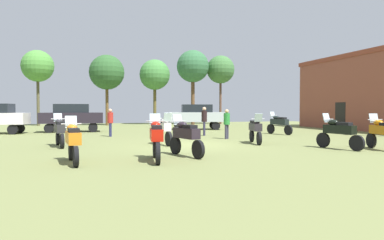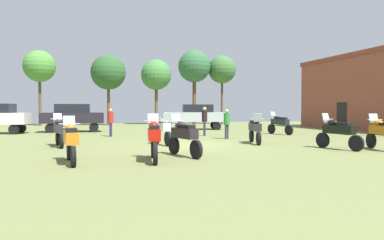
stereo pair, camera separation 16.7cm
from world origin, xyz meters
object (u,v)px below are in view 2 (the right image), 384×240
(tree_7, at_px, (39,67))
(tree_1, at_px, (108,73))
(motorcycle_3, at_px, (280,123))
(tree_2, at_px, (194,67))
(motorcycle_2, at_px, (382,132))
(motorcycle_5, at_px, (255,129))
(tree_6, at_px, (222,70))
(person_3, at_px, (227,122))
(motorcycle_12, at_px, (154,138))
(person_1, at_px, (111,120))
(person_2, at_px, (205,119))
(car_2, at_px, (197,115))
(tree_4, at_px, (156,75))
(car_3, at_px, (73,116))
(motorcycle_7, at_px, (338,132))
(motorcycle_4, at_px, (184,136))
(motorcycle_11, at_px, (59,130))
(motorcycle_8, at_px, (162,129))
(motorcycle_10, at_px, (71,140))

(tree_7, bearing_deg, tree_1, -6.67)
(motorcycle_3, relative_size, tree_2, 0.28)
(motorcycle_2, xyz_separation_m, motorcycle_5, (-3.73, 3.85, -0.01))
(tree_6, bearing_deg, person_3, -109.93)
(motorcycle_5, bearing_deg, motorcycle_12, 50.32)
(tree_7, bearing_deg, motorcycle_2, -58.04)
(motorcycle_3, relative_size, person_1, 1.32)
(motorcycle_12, xyz_separation_m, person_2, (4.84, 9.70, 0.30))
(car_2, bearing_deg, motorcycle_3, -139.82)
(motorcycle_2, distance_m, person_3, 7.80)
(person_1, height_order, tree_6, tree_6)
(person_3, height_order, tree_6, tree_6)
(tree_4, bearing_deg, tree_1, -170.43)
(tree_1, distance_m, tree_4, 5.06)
(car_3, xyz_separation_m, tree_6, (14.96, 9.33, 4.70))
(motorcycle_2, bearing_deg, tree_1, 123.88)
(motorcycle_5, height_order, motorcycle_7, motorcycle_7)
(motorcycle_3, height_order, motorcycle_7, same)
(car_2, bearing_deg, person_2, 178.50)
(motorcycle_3, height_order, person_3, person_3)
(motorcycle_2, xyz_separation_m, person_3, (-4.07, 6.66, 0.23))
(motorcycle_7, bearing_deg, person_1, 118.04)
(motorcycle_4, distance_m, tree_4, 26.01)
(person_3, height_order, tree_4, tree_4)
(motorcycle_3, bearing_deg, motorcycle_5, -143.36)
(tree_1, bearing_deg, motorcycle_11, -98.71)
(person_2, bearing_deg, motorcycle_8, 162.18)
(tree_4, bearing_deg, motorcycle_11, -111.14)
(motorcycle_8, relative_size, motorcycle_10, 0.98)
(car_3, relative_size, tree_4, 0.63)
(motorcycle_8, distance_m, motorcycle_12, 5.09)
(motorcycle_2, bearing_deg, motorcycle_5, 146.99)
(motorcycle_3, bearing_deg, tree_2, 80.98)
(motorcycle_11, relative_size, tree_4, 0.32)
(motorcycle_2, xyz_separation_m, car_2, (-3.07, 15.56, 0.45))
(motorcycle_7, xyz_separation_m, tree_2, (0.76, 23.70, 5.34))
(motorcycle_10, relative_size, car_2, 0.47)
(person_1, bearing_deg, person_2, -90.36)
(tree_2, bearing_deg, motorcycle_11, -121.36)
(motorcycle_11, bearing_deg, tree_4, 58.28)
(car_3, bearing_deg, person_3, -134.16)
(car_3, height_order, person_2, car_3)
(car_3, relative_size, tree_1, 0.62)
(motorcycle_4, bearing_deg, motorcycle_2, -18.62)
(tree_4, relative_size, tree_7, 0.94)
(tree_6, bearing_deg, tree_7, 176.73)
(car_3, distance_m, tree_6, 18.25)
(motorcycle_3, distance_m, tree_2, 16.38)
(motorcycle_12, relative_size, person_1, 1.35)
(motorcycle_12, bearing_deg, motorcycle_7, 15.50)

